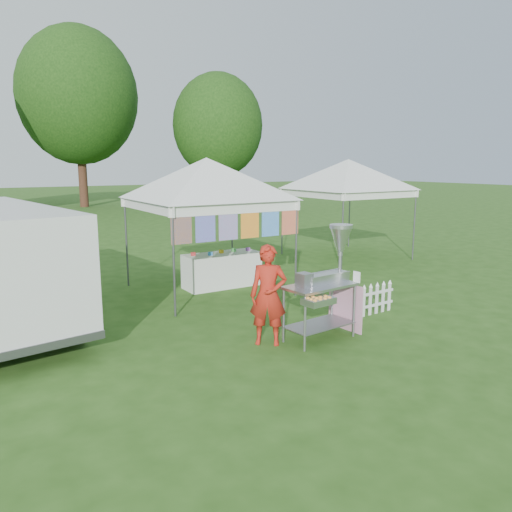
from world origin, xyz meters
TOP-DOWN VIEW (x-y plane):
  - ground at (0.00, 0.00)m, footprint 120.00×120.00m
  - canopy_main at (0.00, 3.49)m, footprint 4.24×4.24m
  - canopy_right at (5.50, 5.00)m, footprint 4.24×4.24m
  - tree_mid at (3.00, 28.00)m, footprint 7.60×7.60m
  - tree_right at (10.00, 22.00)m, footprint 5.60×5.60m
  - donut_cart at (0.30, -0.35)m, footprint 1.34×1.03m
  - vendor at (-0.72, -0.09)m, footprint 0.70×0.67m
  - picket_fence at (1.60, 0.16)m, footprint 1.62×0.10m
  - display_table at (0.45, 3.68)m, footprint 1.80×0.70m

SIDE VIEW (x-z plane):
  - ground at x=0.00m, z-range 0.00..0.00m
  - picket_fence at x=1.60m, z-range 0.01..0.57m
  - display_table at x=0.45m, z-range 0.00..0.80m
  - vendor at x=-0.72m, z-range 0.00..1.62m
  - donut_cart at x=0.30m, z-range 0.17..2.04m
  - canopy_main at x=0.00m, z-range 1.26..4.71m
  - canopy_right at x=5.50m, z-range 1.27..4.72m
  - tree_right at x=10.00m, z-range 0.97..9.39m
  - tree_mid at x=3.00m, z-range 1.38..12.90m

